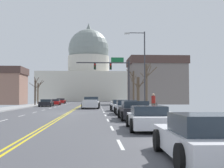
{
  "coord_description": "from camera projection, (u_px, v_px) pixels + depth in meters",
  "views": [
    {
      "loc": [
        2.68,
        -29.08,
        1.6
      ],
      "look_at": [
        5.7,
        27.28,
        3.94
      ],
      "focal_mm": 48.52,
      "sensor_mm": 36.0,
      "label": 1
    }
  ],
  "objects": [
    {
      "name": "ground",
      "position": [
        68.0,
        113.0,
        28.81
      ],
      "size": [
        20.0,
        180.0,
        0.2
      ],
      "color": "#48484D"
    },
    {
      "name": "signal_gantry",
      "position": [
        115.0,
        72.0,
        44.98
      ],
      "size": [
        7.91,
        0.41,
        7.29
      ],
      "color": "#28282D",
      "rests_on": "ground"
    },
    {
      "name": "street_lamp_right",
      "position": [
        142.0,
        64.0,
        34.23
      ],
      "size": [
        2.35,
        0.24,
        8.84
      ],
      "color": "#333338",
      "rests_on": "ground"
    },
    {
      "name": "capitol_building",
      "position": [
        89.0,
        74.0,
        110.13
      ],
      "size": [
        35.42,
        18.72,
        28.56
      ],
      "color": "beige",
      "rests_on": "ground"
    },
    {
      "name": "pickup_truck_near_00",
      "position": [
        91.0,
        103.0,
        40.81
      ],
      "size": [
        2.44,
        5.68,
        1.56
      ],
      "color": "silver",
      "rests_on": "ground"
    },
    {
      "name": "sedan_near_01",
      "position": [
        120.0,
        106.0,
        33.76
      ],
      "size": [
        2.13,
        4.3,
        1.25
      ],
      "color": "silver",
      "rests_on": "ground"
    },
    {
      "name": "sedan_near_02",
      "position": [
        126.0,
        107.0,
        27.59
      ],
      "size": [
        2.17,
        4.7,
        1.29
      ],
      "color": "silver",
      "rests_on": "ground"
    },
    {
      "name": "sedan_near_03",
      "position": [
        134.0,
        111.0,
        21.13
      ],
      "size": [
        2.13,
        4.52,
        1.3
      ],
      "color": "black",
      "rests_on": "ground"
    },
    {
      "name": "sedan_near_04",
      "position": [
        148.0,
        118.0,
        14.73
      ],
      "size": [
        2.12,
        4.4,
        1.15
      ],
      "color": "silver",
      "rests_on": "ground"
    },
    {
      "name": "sedan_near_05",
      "position": [
        206.0,
        139.0,
        7.53
      ],
      "size": [
        2.17,
        4.31,
        1.18
      ],
      "color": "silver",
      "rests_on": "ground"
    },
    {
      "name": "sedan_oncoming_00",
      "position": [
        46.0,
        103.0,
        48.82
      ],
      "size": [
        2.06,
        4.42,
        1.16
      ],
      "color": "black",
      "rests_on": "ground"
    },
    {
      "name": "sedan_oncoming_01",
      "position": [
        55.0,
        102.0,
        56.9
      ],
      "size": [
        2.06,
        4.71,
        1.11
      ],
      "color": "#B71414",
      "rests_on": "ground"
    },
    {
      "name": "sedan_oncoming_02",
      "position": [
        61.0,
        101.0,
        68.64
      ],
      "size": [
        2.03,
        4.21,
        1.19
      ],
      "color": "#B71414",
      "rests_on": "ground"
    },
    {
      "name": "flank_building_01",
      "position": [
        156.0,
        81.0,
        65.0
      ],
      "size": [
        11.89,
        9.96,
        9.89
      ],
      "color": "slate",
      "rests_on": "ground"
    },
    {
      "name": "bare_tree_00",
      "position": [
        146.0,
        85.0,
        34.98
      ],
      "size": [
        1.99,
        1.48,
        5.36
      ],
      "color": "brown",
      "rests_on": "ground"
    },
    {
      "name": "bare_tree_01",
      "position": [
        38.0,
        92.0,
        60.91
      ],
      "size": [
        1.74,
        1.88,
        4.79
      ],
      "color": "brown",
      "rests_on": "ground"
    },
    {
      "name": "bare_tree_02",
      "position": [
        133.0,
        86.0,
        50.41
      ],
      "size": [
        1.83,
        2.2,
        6.05
      ],
      "color": "#4C3D2D",
      "rests_on": "ground"
    },
    {
      "name": "bare_tree_03",
      "position": [
        35.0,
        90.0,
        53.7
      ],
      "size": [
        2.06,
        2.1,
        4.94
      ],
      "color": "#423328",
      "rests_on": "ground"
    },
    {
      "name": "bare_tree_04",
      "position": [
        138.0,
        92.0,
        39.99
      ],
      "size": [
        2.05,
        1.51,
        4.03
      ],
      "color": "#4C3D2D",
      "rests_on": "ground"
    },
    {
      "name": "pedestrian_00",
      "position": [
        153.0,
        102.0,
        26.05
      ],
      "size": [
        0.35,
        0.34,
        1.74
      ],
      "color": "#4C4238",
      "rests_on": "ground"
    },
    {
      "name": "bicycle_parked",
      "position": [
        156.0,
        108.0,
        30.61
      ],
      "size": [
        0.12,
        1.77,
        0.85
      ],
      "color": "black",
      "rests_on": "ground"
    }
  ]
}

